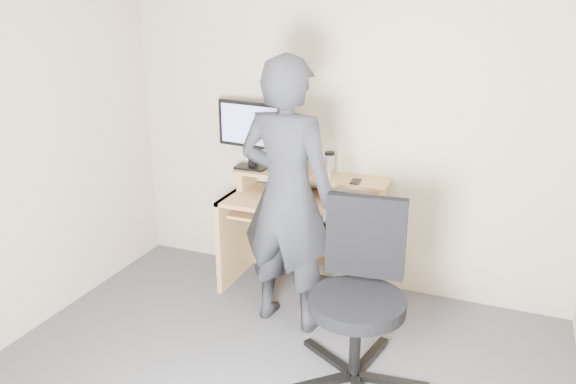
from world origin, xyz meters
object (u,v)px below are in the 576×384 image
Objects in this scene: monitor at (250,129)px; desk at (307,222)px; person at (287,196)px; office_chair at (360,288)px.

desk is at bearing 1.36° from monitor.
monitor is 0.30× the size of person.
office_chair is (0.67, -0.93, 0.04)m from desk.
monitor is 0.84m from person.
desk is at bearing 119.58° from office_chair.
office_chair is 0.82m from person.
monitor is 0.52× the size of office_chair.
office_chair is at bearing -54.41° from desk.
desk is 1.12× the size of office_chair.
office_chair is (1.16, -0.98, -0.64)m from monitor.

